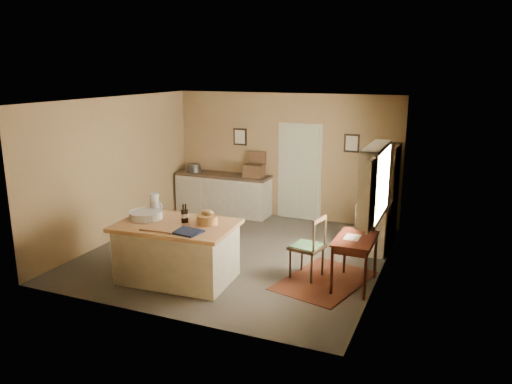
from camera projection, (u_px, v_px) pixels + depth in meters
ground at (237, 253)px, 8.89m from camera, size 5.00×5.00×0.00m
wall_back at (285, 156)px, 10.80m from camera, size 5.00×0.10×2.70m
wall_front at (153, 219)px, 6.32m from camera, size 5.00×0.10×2.70m
wall_left at (117, 168)px, 9.49m from camera, size 0.10×5.00×2.70m
wall_right at (384, 193)px, 7.63m from camera, size 0.10×5.00×2.70m
ceiling at (235, 100)px, 8.23m from camera, size 5.00×5.00×0.00m
door at (299, 171)px, 10.71m from camera, size 0.97×0.06×2.11m
framed_prints at (293, 140)px, 10.61m from camera, size 2.82×0.02×0.38m
window at (378, 183)px, 7.43m from camera, size 0.25×1.99×1.12m
work_island at (177, 250)px, 7.70m from camera, size 1.86×1.27×1.20m
sideboard at (224, 192)px, 11.24m from camera, size 2.18×0.62×1.18m
rug at (324, 280)px, 7.74m from camera, size 1.46×1.82×0.01m
writing_desk at (355, 244)px, 7.41m from camera, size 0.56×0.92×0.82m
desk_chair at (307, 247)px, 7.76m from camera, size 0.55×0.55×0.99m
right_cabinet at (374, 225)px, 9.00m from camera, size 0.55×0.98×0.99m
shelving_unit at (390, 193)px, 9.46m from camera, size 0.31×0.82×1.82m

